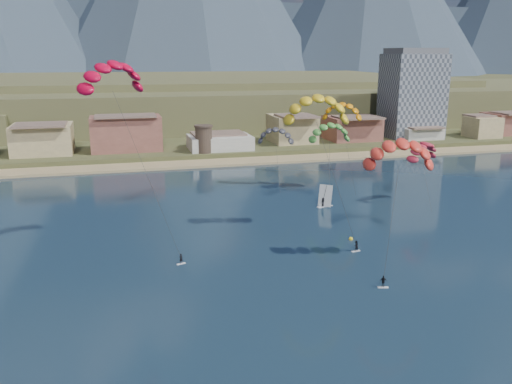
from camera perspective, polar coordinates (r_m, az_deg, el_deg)
The scene contains 16 objects.
ground at distance 62.26m, azimuth 7.91°, elevation -16.23°, with size 2400.00×2400.00×0.00m, color black.
beach at distance 159.70m, azimuth -6.85°, elevation 3.01°, with size 2200.00×12.00×0.90m.
land at distance 610.30m, azimuth -13.10°, elevation 11.11°, with size 2200.00×900.00×4.00m.
foothills at distance 285.87m, azimuth -6.10°, elevation 9.84°, with size 940.00×210.00×18.00m.
town at distance 173.70m, azimuth -20.95°, elevation 5.68°, with size 400.00×24.00×12.00m.
apartment_tower at distance 207.16m, azimuth 16.36°, elevation 10.05°, with size 20.00×16.00×32.00m.
watchtower at distance 167.17m, azimuth -5.61°, elevation 5.69°, with size 5.82×5.82×8.60m.
kitesurfer_red at distance 87.76m, azimuth -15.18°, elevation 12.27°, with size 15.51×15.23×32.50m.
kitesurfer_yellow at distance 94.62m, azimuth 6.56°, elevation 9.20°, with size 12.72×15.30×26.77m.
kitesurfer_orange at distance 83.06m, azimuth 15.13°, elevation 4.42°, with size 13.04×12.86×21.47m.
kitesurfer_green at distance 126.66m, azimuth 7.91°, elevation 6.58°, with size 11.10×15.26×19.39m.
distant_kite_dark at distance 130.22m, azimuth 2.12°, elevation 6.33°, with size 9.90×7.53×16.52m.
distant_kite_orange at distance 128.35m, azimuth 9.19°, elevation 8.81°, with size 10.34×7.92×22.36m.
distant_kite_red at distance 120.26m, azimuth 17.38°, elevation 4.51°, with size 9.87×7.74×15.62m.
windsurfer at distance 114.86m, azimuth 7.27°, elevation -0.87°, with size 2.79×3.06×4.79m.
buoy at distance 95.86m, azimuth 10.10°, elevation -4.97°, with size 0.74×0.74×0.74m.
Camera 1 is at (-21.58, -49.10, 31.61)m, focal length 37.44 mm.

